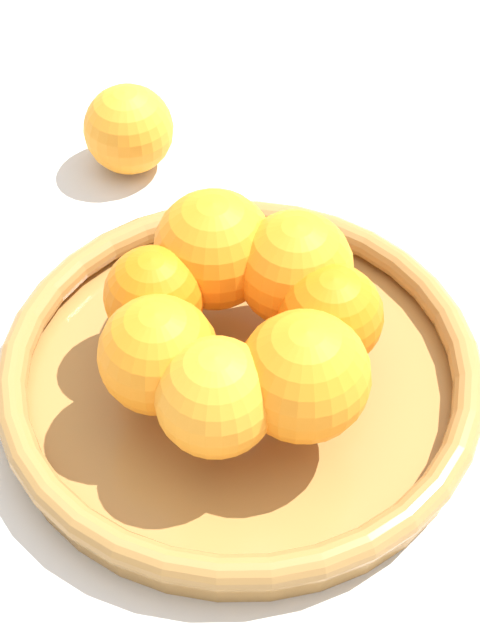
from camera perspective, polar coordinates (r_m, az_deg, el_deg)
The scene contains 4 objects.
ground_plane at distance 0.72m, azimuth -0.00°, elevation -3.86°, with size 4.00×4.00×0.00m, color beige.
fruit_bowl at distance 0.71m, azimuth -0.00°, elevation -2.96°, with size 0.32×0.32×0.04m.
orange_pile at distance 0.66m, azimuth 0.11°, elevation 0.01°, with size 0.20×0.18×0.08m.
stray_orange at distance 0.87m, azimuth -5.96°, elevation 10.09°, with size 0.07×0.07×0.07m, color orange.
Camera 1 is at (0.44, -0.05, 0.57)m, focal length 60.00 mm.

